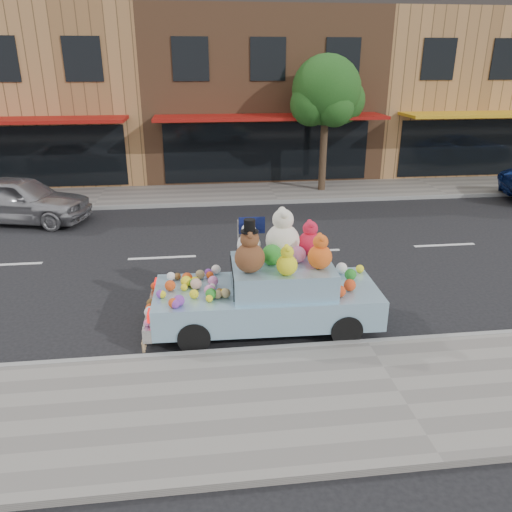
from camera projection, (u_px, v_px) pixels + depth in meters
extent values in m
plane|color=black|center=(308.00, 251.00, 13.86)|extent=(120.00, 120.00, 0.00)
cube|color=gray|center=(398.00, 394.00, 7.83)|extent=(60.00, 3.00, 0.12)
cube|color=gray|center=(272.00, 192.00, 19.84)|extent=(60.00, 3.00, 0.12)
cube|color=gray|center=(367.00, 344.00, 9.22)|extent=(60.00, 0.12, 0.13)
cube|color=gray|center=(278.00, 202.00, 18.45)|extent=(60.00, 0.12, 0.13)
cube|color=#AD7A48|center=(36.00, 95.00, 22.53)|extent=(10.00, 8.00, 7.00)
cube|color=#332D2B|center=(22.00, 5.00, 21.20)|extent=(10.00, 8.00, 0.30)
cube|color=black|center=(16.00, 157.00, 19.58)|extent=(8.50, 0.06, 2.40)
cube|color=maroon|center=(1.00, 121.00, 18.22)|extent=(9.00, 1.80, 0.12)
cube|color=black|center=(83.00, 59.00, 18.61)|extent=(1.40, 0.06, 1.60)
cube|color=brown|center=(255.00, 93.00, 23.67)|extent=(10.00, 8.00, 7.00)
cube|color=#332D2B|center=(255.00, 8.00, 22.34)|extent=(10.00, 8.00, 0.30)
cube|color=black|center=(267.00, 152.00, 20.72)|extent=(8.50, 0.06, 2.40)
cube|color=maroon|center=(271.00, 117.00, 19.36)|extent=(9.00, 1.80, 0.12)
cube|color=black|center=(190.00, 59.00, 19.06)|extent=(1.40, 0.06, 1.60)
cube|color=black|center=(268.00, 59.00, 19.41)|extent=(1.40, 0.06, 1.60)
cube|color=black|center=(343.00, 59.00, 19.75)|extent=(1.40, 0.06, 1.60)
cube|color=#AD7A48|center=(455.00, 92.00, 24.81)|extent=(10.00, 8.00, 7.00)
cube|color=#332D2B|center=(466.00, 10.00, 23.48)|extent=(10.00, 8.00, 0.30)
cube|color=black|center=(493.00, 147.00, 21.86)|extent=(8.50, 0.06, 2.40)
cube|color=gold|center=(511.00, 114.00, 20.50)|extent=(9.00, 1.80, 0.12)
cube|color=black|center=(439.00, 59.00, 20.20)|extent=(1.40, 0.06, 1.60)
cube|color=black|center=(508.00, 59.00, 20.55)|extent=(1.40, 0.06, 1.60)
cylinder|color=#38281C|center=(323.00, 152.00, 19.51)|extent=(0.28, 0.28, 3.20)
sphere|color=#174313|center=(326.00, 90.00, 18.66)|extent=(2.60, 2.60, 2.60)
sphere|color=#174313|center=(341.00, 100.00, 19.16)|extent=(1.80, 1.80, 1.80)
sphere|color=#174313|center=(311.00, 104.00, 18.59)|extent=(1.60, 1.60, 1.60)
sphere|color=#174313|center=(335.00, 108.00, 18.35)|extent=(1.40, 1.40, 1.40)
sphere|color=#174313|center=(314.00, 97.00, 19.29)|extent=(1.60, 1.60, 1.60)
imported|color=#9F9EA3|center=(20.00, 199.00, 16.12)|extent=(4.75, 2.85, 1.51)
cylinder|color=black|center=(346.00, 329.00, 9.23)|extent=(0.61, 0.22, 0.60)
cylinder|color=black|center=(327.00, 293.00, 10.68)|extent=(0.61, 0.22, 0.60)
cylinder|color=black|center=(194.00, 337.00, 8.98)|extent=(0.61, 0.22, 0.60)
cylinder|color=black|center=(196.00, 299.00, 10.43)|extent=(0.61, 0.22, 0.60)
cube|color=#91BDD9|center=(266.00, 302.00, 9.74)|extent=(4.35, 1.82, 0.60)
cube|color=#91BDD9|center=(282.00, 275.00, 9.56)|extent=(1.94, 1.55, 0.50)
cube|color=silver|center=(152.00, 314.00, 9.60)|extent=(0.21, 1.78, 0.26)
cube|color=red|center=(150.00, 316.00, 8.85)|extent=(0.07, 0.28, 0.16)
cube|color=red|center=(156.00, 284.00, 10.11)|extent=(0.07, 0.28, 0.16)
cube|color=black|center=(233.00, 277.00, 9.48)|extent=(0.08, 1.30, 0.40)
sphere|color=brown|center=(250.00, 258.00, 8.99)|extent=(0.55, 0.55, 0.55)
sphere|color=brown|center=(250.00, 239.00, 8.86)|extent=(0.34, 0.34, 0.34)
sphere|color=brown|center=(250.00, 235.00, 8.71)|extent=(0.13, 0.13, 0.13)
sphere|color=brown|center=(249.00, 231.00, 8.93)|extent=(0.13, 0.13, 0.13)
cylinder|color=black|center=(250.00, 231.00, 8.81)|extent=(0.33, 0.33, 0.02)
cylinder|color=black|center=(250.00, 225.00, 8.77)|extent=(0.21, 0.21, 0.22)
sphere|color=beige|center=(283.00, 241.00, 9.68)|extent=(0.67, 0.67, 0.67)
sphere|color=beige|center=(283.00, 220.00, 9.52)|extent=(0.41, 0.41, 0.41)
sphere|color=beige|center=(284.00, 215.00, 9.34)|extent=(0.16, 0.16, 0.16)
sphere|color=beige|center=(282.00, 211.00, 9.61)|extent=(0.16, 0.16, 0.16)
sphere|color=#E35115|center=(320.00, 257.00, 9.17)|extent=(0.45, 0.45, 0.45)
sphere|color=#E35115|center=(321.00, 242.00, 9.06)|extent=(0.28, 0.28, 0.28)
sphere|color=#E35115|center=(322.00, 239.00, 8.94)|extent=(0.11, 0.11, 0.11)
sphere|color=#E35115|center=(320.00, 235.00, 9.12)|extent=(0.11, 0.11, 0.11)
sphere|color=red|center=(310.00, 243.00, 9.81)|extent=(0.48, 0.48, 0.48)
sphere|color=red|center=(310.00, 228.00, 9.70)|extent=(0.30, 0.30, 0.30)
sphere|color=red|center=(312.00, 225.00, 9.57)|extent=(0.11, 0.11, 0.11)
sphere|color=red|center=(309.00, 222.00, 9.76)|extent=(0.11, 0.11, 0.11)
sphere|color=silver|center=(249.00, 245.00, 9.75)|extent=(0.46, 0.46, 0.46)
sphere|color=silver|center=(249.00, 230.00, 9.64)|extent=(0.29, 0.29, 0.29)
sphere|color=silver|center=(249.00, 227.00, 9.52)|extent=(0.11, 0.11, 0.11)
sphere|color=silver|center=(248.00, 224.00, 9.70)|extent=(0.11, 0.11, 0.11)
sphere|color=yellow|center=(287.00, 265.00, 8.89)|extent=(0.38, 0.38, 0.38)
sphere|color=yellow|center=(287.00, 252.00, 8.80)|extent=(0.24, 0.24, 0.24)
sphere|color=yellow|center=(288.00, 250.00, 8.70)|extent=(0.09, 0.09, 0.09)
sphere|color=yellow|center=(287.00, 246.00, 8.85)|extent=(0.09, 0.09, 0.09)
sphere|color=#247B21|center=(272.00, 255.00, 9.39)|extent=(0.40, 0.40, 0.40)
sphere|color=pink|center=(298.00, 255.00, 9.49)|extent=(0.32, 0.32, 0.32)
sphere|color=yellow|center=(186.00, 281.00, 9.66)|extent=(0.21, 0.21, 0.21)
sphere|color=#C43F12|center=(173.00, 303.00, 8.83)|extent=(0.18, 0.18, 0.18)
sphere|color=yellow|center=(209.00, 299.00, 9.05)|extent=(0.13, 0.13, 0.13)
sphere|color=yellow|center=(195.00, 281.00, 9.70)|extent=(0.18, 0.18, 0.18)
sphere|color=white|center=(171.00, 276.00, 9.93)|extent=(0.17, 0.17, 0.17)
sphere|color=#247B21|center=(194.00, 283.00, 9.62)|extent=(0.18, 0.18, 0.18)
sphere|color=#753197|center=(179.00, 300.00, 8.89)|extent=(0.20, 0.20, 0.20)
sphere|color=pink|center=(209.00, 290.00, 9.29)|extent=(0.21, 0.21, 0.21)
sphere|color=yellow|center=(184.00, 287.00, 9.49)|extent=(0.13, 0.13, 0.13)
sphere|color=yellow|center=(162.00, 294.00, 9.20)|extent=(0.14, 0.14, 0.14)
sphere|color=#907E4F|center=(200.00, 274.00, 10.00)|extent=(0.19, 0.19, 0.19)
sphere|color=#C43F12|center=(210.00, 275.00, 10.00)|extent=(0.15, 0.15, 0.15)
sphere|color=#907E4F|center=(218.00, 294.00, 9.18)|extent=(0.16, 0.16, 0.16)
sphere|color=#753197|center=(208.00, 272.00, 10.16)|extent=(0.14, 0.14, 0.14)
sphere|color=#753197|center=(175.00, 304.00, 8.81)|extent=(0.17, 0.17, 0.17)
sphere|color=#C43F12|center=(170.00, 286.00, 9.48)|extent=(0.21, 0.21, 0.21)
sphere|color=#753197|center=(160.00, 294.00, 9.20)|extent=(0.15, 0.15, 0.15)
sphere|color=yellow|center=(225.00, 293.00, 9.26)|extent=(0.15, 0.15, 0.15)
sphere|color=#F5DBC3|center=(216.00, 269.00, 10.23)|extent=(0.19, 0.19, 0.19)
sphere|color=brown|center=(220.00, 292.00, 9.28)|extent=(0.15, 0.15, 0.15)
sphere|color=pink|center=(213.00, 281.00, 9.68)|extent=(0.20, 0.20, 0.20)
sphere|color=#F5DBC3|center=(212.00, 287.00, 9.50)|extent=(0.13, 0.13, 0.13)
sphere|color=yellow|center=(194.00, 294.00, 9.17)|extent=(0.17, 0.17, 0.17)
sphere|color=#C43F12|center=(187.00, 278.00, 9.79)|extent=(0.22, 0.22, 0.22)
sphere|color=brown|center=(210.00, 291.00, 9.34)|extent=(0.15, 0.15, 0.15)
sphere|color=brown|center=(177.00, 276.00, 9.97)|extent=(0.14, 0.14, 0.14)
sphere|color=#907E4F|center=(226.00, 293.00, 9.20)|extent=(0.18, 0.18, 0.18)
sphere|color=#247B21|center=(211.00, 294.00, 9.14)|extent=(0.21, 0.21, 0.21)
sphere|color=#D8A88C|center=(196.00, 284.00, 9.51)|extent=(0.22, 0.22, 0.22)
sphere|color=brown|center=(151.00, 303.00, 9.54)|extent=(0.17, 0.17, 0.17)
sphere|color=yellow|center=(151.00, 304.00, 9.54)|extent=(0.15, 0.15, 0.15)
sphere|color=#C43B14|center=(155.00, 286.00, 10.26)|extent=(0.17, 0.17, 0.17)
sphere|color=pink|center=(147.00, 323.00, 8.87)|extent=(0.12, 0.12, 0.12)
sphere|color=#C43F12|center=(150.00, 308.00, 9.35)|extent=(0.17, 0.17, 0.17)
sphere|color=white|center=(149.00, 312.00, 9.19)|extent=(0.18, 0.18, 0.18)
sphere|color=#907E4F|center=(150.00, 309.00, 9.32)|extent=(0.16, 0.16, 0.16)
sphere|color=#F5DBC3|center=(150.00, 310.00, 9.29)|extent=(0.15, 0.15, 0.15)
sphere|color=#F5DBC3|center=(342.00, 268.00, 10.24)|extent=(0.23, 0.23, 0.23)
sphere|color=#C43B14|center=(350.00, 285.00, 9.47)|extent=(0.23, 0.23, 0.23)
sphere|color=yellow|center=(360.00, 269.00, 10.29)|extent=(0.17, 0.17, 0.17)
sphere|color=#C43B14|center=(340.00, 291.00, 9.23)|extent=(0.22, 0.22, 0.22)
sphere|color=#247B21|center=(351.00, 275.00, 9.93)|extent=(0.23, 0.23, 0.23)
cylinder|color=#997A54|center=(144.00, 348.00, 8.89)|extent=(0.06, 0.06, 0.17)
sphere|color=#997A54|center=(143.00, 343.00, 8.85)|extent=(0.07, 0.07, 0.07)
cylinder|color=#997A54|center=(144.00, 345.00, 8.97)|extent=(0.06, 0.06, 0.17)
sphere|color=#997A54|center=(144.00, 341.00, 8.94)|extent=(0.07, 0.07, 0.07)
cylinder|color=#997A54|center=(145.00, 342.00, 9.06)|extent=(0.06, 0.06, 0.17)
sphere|color=#997A54|center=(144.00, 338.00, 9.03)|extent=(0.07, 0.07, 0.07)
cylinder|color=#997A54|center=(145.00, 340.00, 9.15)|extent=(0.06, 0.06, 0.17)
sphere|color=#997A54|center=(145.00, 335.00, 9.12)|extent=(0.07, 0.07, 0.07)
cylinder|color=#997A54|center=(146.00, 337.00, 9.24)|extent=(0.06, 0.06, 0.17)
sphere|color=#997A54|center=(145.00, 333.00, 9.20)|extent=(0.07, 0.07, 0.07)
cylinder|color=#997A54|center=(146.00, 334.00, 9.32)|extent=(0.06, 0.06, 0.17)
sphere|color=#997A54|center=(146.00, 330.00, 9.29)|extent=(0.07, 0.07, 0.07)
cylinder|color=#997A54|center=(147.00, 332.00, 9.41)|extent=(0.06, 0.06, 0.17)
sphere|color=#997A54|center=(147.00, 328.00, 9.38)|extent=(0.07, 0.07, 0.07)
cylinder|color=#997A54|center=(148.00, 329.00, 9.50)|extent=(0.06, 0.06, 0.17)
sphere|color=#997A54|center=(147.00, 325.00, 9.47)|extent=(0.07, 0.07, 0.07)
cylinder|color=#997A54|center=(148.00, 327.00, 9.59)|extent=(0.06, 0.06, 0.17)
sphere|color=#997A54|center=(148.00, 323.00, 9.55)|extent=(0.07, 0.07, 0.07)
cylinder|color=#997A54|center=(149.00, 325.00, 9.68)|extent=(0.06, 0.06, 0.17)
sphere|color=#997A54|center=(148.00, 320.00, 9.64)|extent=(0.07, 0.07, 0.07)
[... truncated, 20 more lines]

